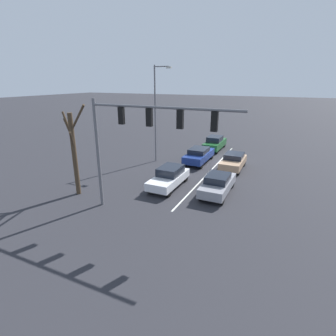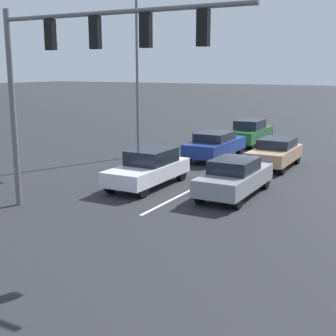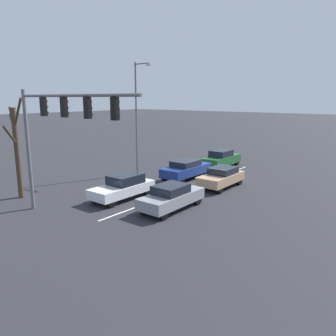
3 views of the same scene
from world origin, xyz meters
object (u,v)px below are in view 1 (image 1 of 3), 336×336
(car_gray_leftlane_front, at_px, (218,184))
(car_darkgreen_midlane_third, at_px, (215,143))
(car_navy_midlane_second, at_px, (199,155))
(bare_tree_near, at_px, (74,149))
(car_white_midlane_front, at_px, (169,177))
(car_tan_leftlane_second, at_px, (233,161))
(traffic_signal_gantry, at_px, (139,130))
(street_lamp_right_shoulder, at_px, (157,109))

(car_gray_leftlane_front, distance_m, car_darkgreen_midlane_third, 12.68)
(car_navy_midlane_second, height_order, bare_tree_near, bare_tree_near)
(car_white_midlane_front, bearing_deg, car_navy_midlane_second, -90.54)
(car_gray_leftlane_front, height_order, car_tan_leftlane_second, car_gray_leftlane_front)
(car_white_midlane_front, height_order, car_navy_midlane_second, car_white_midlane_front)
(car_gray_leftlane_front, bearing_deg, car_darkgreen_midlane_third, -73.64)
(car_gray_leftlane_front, bearing_deg, car_navy_midlane_second, -61.20)
(car_tan_leftlane_second, xyz_separation_m, bare_tree_near, (8.83, 10.27, 2.52))
(traffic_signal_gantry, relative_size, bare_tree_near, 1.38)
(car_white_midlane_front, height_order, traffic_signal_gantry, traffic_signal_gantry)
(car_navy_midlane_second, relative_size, car_darkgreen_midlane_third, 1.02)
(car_tan_leftlane_second, bearing_deg, car_gray_leftlane_front, 91.36)
(street_lamp_right_shoulder, height_order, bare_tree_near, street_lamp_right_shoulder)
(car_gray_leftlane_front, relative_size, street_lamp_right_shoulder, 0.48)
(car_white_midlane_front, xyz_separation_m, street_lamp_right_shoulder, (3.87, -5.53, 4.35))
(car_darkgreen_midlane_third, relative_size, traffic_signal_gantry, 0.52)
(car_navy_midlane_second, xyz_separation_m, bare_tree_near, (5.35, 10.82, 2.49))
(bare_tree_near, bearing_deg, street_lamp_right_shoulder, -98.48)
(car_navy_midlane_second, relative_size, street_lamp_right_shoulder, 0.51)
(street_lamp_right_shoulder, bearing_deg, car_navy_midlane_second, -161.60)
(car_navy_midlane_second, distance_m, street_lamp_right_shoulder, 6.00)
(car_gray_leftlane_front, xyz_separation_m, car_darkgreen_midlane_third, (3.57, -12.17, 0.06))
(car_darkgreen_midlane_third, height_order, bare_tree_near, bare_tree_near)
(car_darkgreen_midlane_third, relative_size, bare_tree_near, 0.72)
(car_navy_midlane_second, relative_size, car_tan_leftlane_second, 1.16)
(car_navy_midlane_second, distance_m, car_darkgreen_midlane_third, 5.59)
(car_navy_midlane_second, relative_size, bare_tree_near, 0.73)
(car_white_midlane_front, distance_m, traffic_signal_gantry, 6.35)
(car_gray_leftlane_front, bearing_deg, street_lamp_right_shoulder, -34.90)
(traffic_signal_gantry, bearing_deg, street_lamp_right_shoulder, -67.71)
(traffic_signal_gantry, height_order, bare_tree_near, traffic_signal_gantry)
(car_white_midlane_front, relative_size, car_tan_leftlane_second, 1.09)
(traffic_signal_gantry, bearing_deg, car_white_midlane_front, -86.46)
(car_tan_leftlane_second, relative_size, bare_tree_near, 0.64)
(car_darkgreen_midlane_third, height_order, street_lamp_right_shoulder, street_lamp_right_shoulder)
(car_white_midlane_front, distance_m, street_lamp_right_shoulder, 8.03)
(car_darkgreen_midlane_third, distance_m, street_lamp_right_shoulder, 9.06)
(car_white_midlane_front, bearing_deg, car_tan_leftlane_second, -119.34)
(car_darkgreen_midlane_third, height_order, traffic_signal_gantry, traffic_signal_gantry)
(car_white_midlane_front, height_order, car_darkgreen_midlane_third, car_darkgreen_midlane_third)
(car_gray_leftlane_front, xyz_separation_m, bare_tree_near, (8.97, 4.24, 2.52))
(car_gray_leftlane_front, height_order, car_darkgreen_midlane_third, car_darkgreen_midlane_third)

